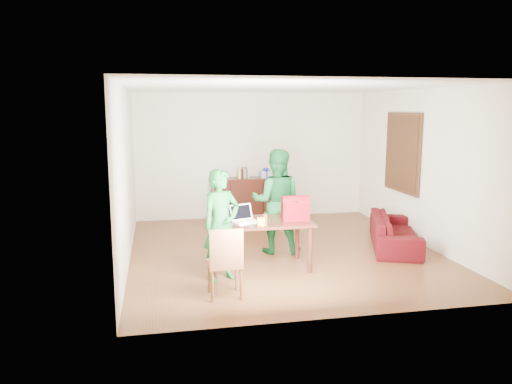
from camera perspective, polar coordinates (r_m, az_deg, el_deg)
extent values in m
cube|color=#452311|center=(8.46, 3.08, -7.06)|extent=(5.00, 5.50, 0.10)
cube|color=white|center=(8.12, 3.27, 12.23)|extent=(5.00, 5.50, 0.10)
cube|color=beige|center=(10.89, -0.50, 4.20)|extent=(5.00, 0.10, 2.70)
cube|color=beige|center=(5.54, 10.39, -1.23)|extent=(5.00, 0.10, 2.70)
cube|color=beige|center=(7.94, -14.97, 1.85)|extent=(0.10, 5.50, 2.70)
cube|color=beige|center=(9.14, 18.86, 2.65)|extent=(0.10, 5.50, 2.70)
cube|color=#3F2614|center=(9.69, 16.40, 4.33)|extent=(0.04, 1.28, 1.48)
cube|color=#542C19|center=(9.68, 16.24, 4.33)|extent=(0.01, 1.18, 1.36)
cube|color=black|center=(10.70, -1.25, -0.77)|extent=(1.40, 0.45, 0.90)
cube|color=black|center=(10.54, -3.94, 1.92)|extent=(0.20, 0.14, 0.14)
cube|color=silver|center=(10.70, 1.11, 2.06)|extent=(0.24, 0.22, 0.14)
ellipsoid|color=#1B2CB0|center=(10.69, 1.11, 2.62)|extent=(0.14, 0.14, 0.07)
cube|color=black|center=(7.39, 0.30, -3.46)|extent=(1.55, 0.88, 0.04)
cylinder|color=black|center=(7.05, -4.72, -7.20)|extent=(0.07, 0.07, 0.68)
cylinder|color=black|center=(7.31, 6.21, -6.60)|extent=(0.07, 0.07, 0.68)
cylinder|color=black|center=(7.73, -5.28, -5.69)|extent=(0.07, 0.07, 0.68)
cylinder|color=black|center=(7.97, 4.73, -5.21)|extent=(0.07, 0.07, 0.68)
cube|color=brown|center=(6.38, -3.62, -8.20)|extent=(0.43, 0.41, 0.05)
cube|color=brown|center=(6.14, -3.39, -6.43)|extent=(0.42, 0.04, 0.47)
imported|color=#12551E|center=(6.90, -4.00, -3.80)|extent=(0.67, 0.57, 1.56)
imported|color=#125322|center=(8.20, 2.34, -1.07)|extent=(0.98, 0.85, 1.72)
cube|color=white|center=(7.28, -1.11, -3.43)|extent=(0.41, 0.34, 0.02)
cube|color=black|center=(7.25, -1.12, -2.46)|extent=(0.36, 0.20, 0.22)
cylinder|color=#5A2E14|center=(7.05, 1.05, -3.12)|extent=(0.09, 0.09, 0.20)
cube|color=maroon|center=(7.42, 4.51, -2.13)|extent=(0.41, 0.26, 0.29)
imported|color=#400810|center=(8.93, 15.59, -4.37)|extent=(1.35, 2.02, 0.55)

